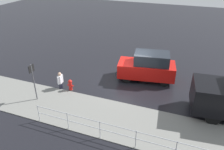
# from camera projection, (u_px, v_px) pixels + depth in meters

# --- Properties ---
(ground_plane) EXTENTS (60.00, 60.00, 0.00)m
(ground_plane) POSITION_uv_depth(u_px,v_px,m) (129.00, 82.00, 15.45)
(ground_plane) COLOR black
(kerb_strip) EXTENTS (24.00, 3.20, 0.04)m
(kerb_strip) POSITION_uv_depth(u_px,v_px,m) (106.00, 117.00, 11.99)
(kerb_strip) COLOR slate
(kerb_strip) RESTS_ON ground
(moving_hatchback) EXTENTS (4.13, 2.34, 2.06)m
(moving_hatchback) POSITION_uv_depth(u_px,v_px,m) (148.00, 67.00, 15.24)
(moving_hatchback) COLOR red
(moving_hatchback) RESTS_ON ground
(fire_hydrant) EXTENTS (0.42, 0.31, 0.80)m
(fire_hydrant) POSITION_uv_depth(u_px,v_px,m) (70.00, 85.00, 14.24)
(fire_hydrant) COLOR red
(fire_hydrant) RESTS_ON ground
(pedestrian) EXTENTS (0.25, 0.57, 1.22)m
(pedestrian) POSITION_uv_depth(u_px,v_px,m) (60.00, 80.00, 14.31)
(pedestrian) COLOR silver
(pedestrian) RESTS_ON ground
(metal_railing) EXTENTS (8.85, 0.04, 1.05)m
(metal_railing) POSITION_uv_depth(u_px,v_px,m) (117.00, 131.00, 10.03)
(metal_railing) COLOR #B7BABF
(metal_railing) RESTS_ON ground
(sign_post) EXTENTS (0.07, 0.44, 2.40)m
(sign_post) POSITION_uv_depth(u_px,v_px,m) (33.00, 77.00, 12.75)
(sign_post) COLOR #4C4C51
(sign_post) RESTS_ON ground
(puddle_patch) EXTENTS (2.63, 2.63, 0.01)m
(puddle_patch) POSITION_uv_depth(u_px,v_px,m) (132.00, 74.00, 16.40)
(puddle_patch) COLOR black
(puddle_patch) RESTS_ON ground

